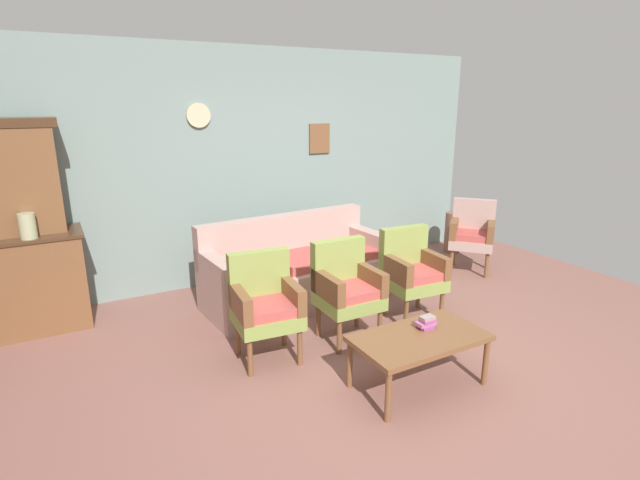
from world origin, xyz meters
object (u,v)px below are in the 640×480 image
(coffee_table, at_px, (419,341))
(book_stack_on_table, at_px, (426,322))
(wingback_chair_by_fireplace, at_px, (472,232))
(vase_on_cabinet, at_px, (28,226))
(floor_vase_by_wall, at_px, (453,232))
(armchair_row_middle, at_px, (346,286))
(armchair_near_cabinet, at_px, (411,270))
(floral_couch, at_px, (297,271))
(side_cabinet, at_px, (20,284))
(armchair_near_couch_end, at_px, (265,302))

(coffee_table, bearing_deg, book_stack_on_table, 30.75)
(wingback_chair_by_fireplace, bearing_deg, vase_on_cabinet, 172.54)
(vase_on_cabinet, bearing_deg, floor_vase_by_wall, 0.79)
(armchair_row_middle, xyz_separation_m, armchair_near_cabinet, (0.80, 0.06, 0.00))
(armchair_row_middle, distance_m, book_stack_on_table, 0.88)
(coffee_table, bearing_deg, floral_couch, 91.33)
(armchair_near_cabinet, xyz_separation_m, floor_vase_by_wall, (1.95, 1.43, -0.21))
(side_cabinet, height_order, coffee_table, side_cabinet)
(armchair_near_couch_end, relative_size, book_stack_on_table, 5.88)
(side_cabinet, height_order, floor_vase_by_wall, side_cabinet)
(vase_on_cabinet, height_order, floral_couch, vase_on_cabinet)
(vase_on_cabinet, bearing_deg, armchair_near_couch_end, -40.38)
(armchair_near_couch_end, bearing_deg, floral_couch, 51.50)
(armchair_near_couch_end, relative_size, wingback_chair_by_fireplace, 1.00)
(wingback_chair_by_fireplace, bearing_deg, armchair_near_cabinet, -155.27)
(floral_couch, relative_size, armchair_near_couch_end, 2.30)
(armchair_row_middle, height_order, book_stack_on_table, armchair_row_middle)
(side_cabinet, bearing_deg, floral_couch, -12.71)
(armchair_near_couch_end, xyz_separation_m, armchair_row_middle, (0.78, -0.02, 0.00))
(floral_couch, distance_m, armchair_near_cabinet, 1.25)
(wingback_chair_by_fireplace, bearing_deg, floor_vase_by_wall, 62.06)
(armchair_near_couch_end, distance_m, book_stack_on_table, 1.31)
(armchair_near_couch_end, xyz_separation_m, book_stack_on_table, (0.96, -0.89, -0.03))
(vase_on_cabinet, bearing_deg, coffee_table, -43.67)
(side_cabinet, relative_size, armchair_near_cabinet, 1.28)
(coffee_table, relative_size, floor_vase_by_wall, 1.74)
(side_cabinet, height_order, vase_on_cabinet, vase_on_cabinet)
(armchair_near_cabinet, bearing_deg, side_cabinet, 155.56)
(wingback_chair_by_fireplace, xyz_separation_m, book_stack_on_table, (-2.20, -1.66, -0.03))
(vase_on_cabinet, height_order, armchair_row_middle, vase_on_cabinet)
(armchair_row_middle, bearing_deg, wingback_chair_by_fireplace, 18.43)
(side_cabinet, height_order, wingback_chair_by_fireplace, side_cabinet)
(armchair_near_cabinet, relative_size, wingback_chair_by_fireplace, 1.00)
(floral_couch, distance_m, armchair_row_middle, 1.03)
(floor_vase_by_wall, bearing_deg, side_cabinet, 178.92)
(vase_on_cabinet, relative_size, wingback_chair_by_fireplace, 0.25)
(armchair_near_cabinet, distance_m, coffee_table, 1.26)
(wingback_chair_by_fireplace, height_order, book_stack_on_table, wingback_chair_by_fireplace)
(armchair_near_cabinet, bearing_deg, wingback_chair_by_fireplace, 24.73)
(armchair_row_middle, relative_size, floor_vase_by_wall, 1.56)
(floral_couch, distance_m, wingback_chair_by_fireplace, 2.39)
(side_cabinet, bearing_deg, coffee_table, -44.05)
(armchair_near_couch_end, bearing_deg, vase_on_cabinet, 139.62)
(floor_vase_by_wall, bearing_deg, armchair_near_couch_end, -157.41)
(armchair_near_couch_end, relative_size, armchair_row_middle, 1.00)
(side_cabinet, bearing_deg, floor_vase_by_wall, -1.08)
(floral_couch, height_order, wingback_chair_by_fireplace, same)
(wingback_chair_by_fireplace, distance_m, floor_vase_by_wall, 0.82)
(coffee_table, height_order, floor_vase_by_wall, floor_vase_by_wall)
(armchair_row_middle, height_order, armchair_near_cabinet, same)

